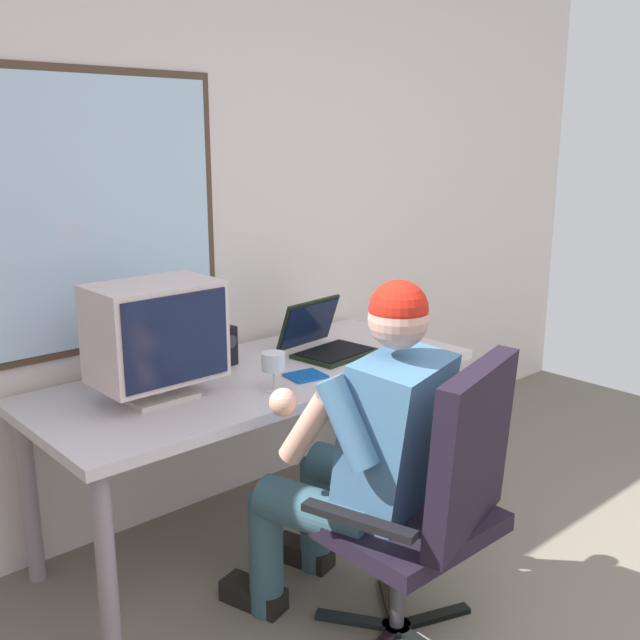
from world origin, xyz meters
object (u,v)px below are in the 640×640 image
person_seated (363,448)px  laptop (323,339)px  desk (258,391)px  office_chair (433,492)px  desk_speaker (225,346)px  crt_monitor (156,333)px  cd_case (306,376)px  wine_glass (274,364)px

person_seated → laptop: person_seated is taller
laptop → desk: bearing=-175.0°
office_chair → person_seated: person_seated is taller
office_chair → desk_speaker: 1.11m
person_seated → desk: bearing=84.1°
desk → crt_monitor: size_ratio=4.08×
crt_monitor → cd_case: 0.63m
crt_monitor → laptop: bearing=2.4°
person_seated → desk_speaker: (0.04, 0.83, 0.17)m
wine_glass → cd_case: 0.22m
desk_speaker → cd_case: (0.14, -0.34, -0.08)m
laptop → desk_speaker: size_ratio=2.25×
crt_monitor → desk_speaker: 0.48m
crt_monitor → wine_glass: 0.44m
office_chair → crt_monitor: (-0.44, 0.91, 0.42)m
laptop → wine_glass: size_ratio=2.48×
laptop → crt_monitor: bearing=-177.6°
wine_glass → cd_case: bearing=11.6°
wine_glass → cd_case: size_ratio=0.92×
wine_glass → laptop: bearing=27.7°
person_seated → cd_case: (0.18, 0.49, 0.09)m
laptop → cd_case: size_ratio=2.29×
laptop → person_seated: bearing=-123.1°
crt_monitor → wine_glass: crt_monitor is taller
office_chair → crt_monitor: crt_monitor is taller
laptop → desk_speaker: bearing=161.7°
person_seated → crt_monitor: bearing=119.6°
desk → crt_monitor: 0.55m
wine_glass → office_chair: bearing=-83.6°
desk → wine_glass: 0.29m
person_seated → cd_case: size_ratio=7.62×
cd_case → office_chair: bearing=-98.9°
desk → wine_glass: size_ratio=12.26×
wine_glass → crt_monitor: bearing=149.6°
crt_monitor → wine_glass: (0.36, -0.21, -0.14)m
desk → laptop: size_ratio=4.94×
office_chair → desk_speaker: (-0.03, 1.08, 0.25)m
desk → crt_monitor: (-0.44, -0.00, 0.32)m
office_chair → desk_speaker: office_chair is taller
desk → laptop: 0.41m
desk → cd_case: size_ratio=11.33×
desk_speaker → person_seated: bearing=-92.4°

